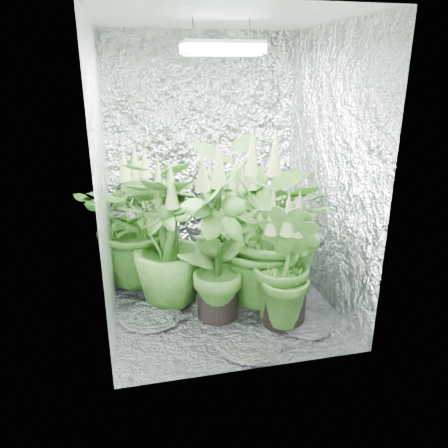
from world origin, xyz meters
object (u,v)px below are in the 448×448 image
plant_c (242,224)px  plant_d (168,243)px  plant_g (286,266)px  circulation_fan (274,250)px  plant_b (222,223)px  grow_lamp (222,48)px  plant_a (141,220)px  plant_f (217,242)px  plant_e (269,226)px

plant_c → plant_d: bearing=-151.1°
plant_g → circulation_fan: plant_g is taller
plant_c → plant_b: bearing=129.1°
grow_lamp → plant_a: (-0.56, 0.51, -1.28)m
plant_g → circulation_fan: bearing=75.4°
circulation_fan → plant_g: bearing=-87.4°
plant_a → grow_lamp: bearing=-42.6°
plant_c → plant_f: plant_f is taller
circulation_fan → plant_a: bearing=-158.9°
plant_f → circulation_fan: (0.68, 0.75, -0.43)m
plant_a → plant_c: size_ratio=1.14×
plant_e → plant_f: size_ratio=1.05×
grow_lamp → plant_d: bearing=164.4°
plant_f → grow_lamp: bearing=67.1°
plant_a → plant_f: bearing=-53.6°
grow_lamp → circulation_fan: size_ratio=1.50×
plant_f → circulation_fan: size_ratio=3.71×
plant_f → plant_a: bearing=126.4°
plant_d → plant_e: 0.75m
plant_d → plant_e: bearing=-11.5°
plant_f → plant_d: bearing=140.3°
plant_c → plant_e: 0.54m
plant_d → plant_e: plant_e is taller
plant_e → plant_g: plant_e is taller
plant_d → circulation_fan: (1.00, 0.49, -0.35)m
plant_c → plant_f: 0.73m
plant_a → plant_e: (0.90, -0.55, 0.07)m
grow_lamp → plant_a: grow_lamp is taller
grow_lamp → plant_a: 1.48m
plant_e → plant_f: plant_e is taller
plant_e → plant_f: 0.42m
plant_a → plant_g: plant_a is taller
plant_a → plant_e: size_ratio=0.89×
plant_a → plant_c: 0.85m
plant_f → circulation_fan: 1.10m
grow_lamp → plant_c: bearing=59.2°
plant_a → circulation_fan: bearing=3.9°
plant_a → plant_g: (0.92, -0.87, -0.11)m
plant_e → plant_g: size_ratio=1.31×
plant_a → circulation_fan: plant_a is taller
plant_d → plant_f: 0.42m
plant_e → circulation_fan: plant_e is taller
plant_a → plant_c: (0.84, -0.04, -0.08)m
plant_f → plant_g: plant_f is taller
plant_b → plant_c: (0.14, -0.17, 0.04)m
plant_b → circulation_fan: bearing=-5.7°
grow_lamp → plant_b: size_ratio=0.52×
grow_lamp → plant_f: (-0.07, -0.16, -1.25)m
plant_e → plant_a: bearing=148.4°
plant_a → plant_c: bearing=-2.7°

